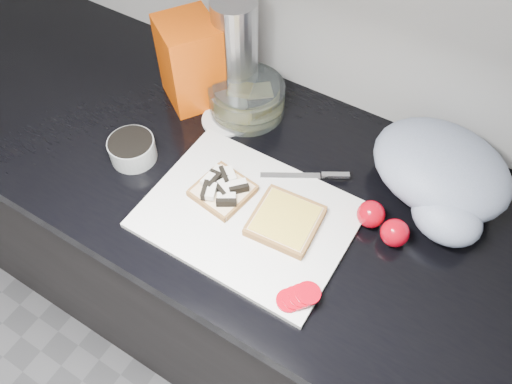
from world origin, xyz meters
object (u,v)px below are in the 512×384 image
(glass_bowl, at_px, (247,99))
(steel_canister, at_px, (236,50))
(cutting_board, at_px, (248,216))
(bread_bag, at_px, (191,62))

(glass_bowl, bearing_deg, steel_canister, 142.10)
(cutting_board, relative_size, glass_bowl, 2.28)
(cutting_board, distance_m, bread_bag, 0.39)
(cutting_board, xyz_separation_m, steel_canister, (-0.22, 0.30, 0.12))
(glass_bowl, relative_size, bread_bag, 0.87)
(cutting_board, relative_size, bread_bag, 1.98)
(steel_canister, bearing_deg, bread_bag, -139.00)
(cutting_board, bearing_deg, glass_bowl, 122.64)
(bread_bag, bearing_deg, steel_canister, 74.41)
(glass_bowl, bearing_deg, cutting_board, -57.36)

